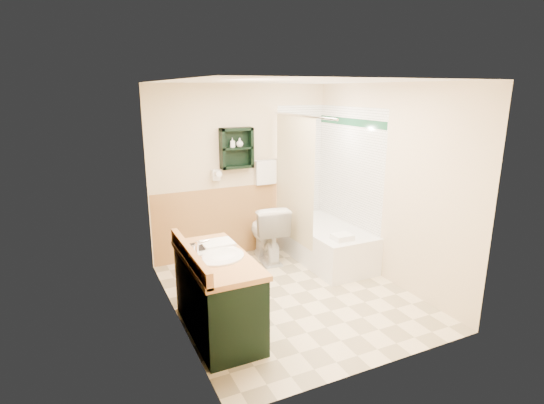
{
  "coord_description": "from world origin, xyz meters",
  "views": [
    {
      "loc": [
        -2.12,
        -3.98,
        2.32
      ],
      "look_at": [
        -0.14,
        0.2,
        1.09
      ],
      "focal_mm": 28.0,
      "sensor_mm": 36.0,
      "label": 1
    }
  ],
  "objects_px": {
    "hair_dryer": "(216,175)",
    "vanity": "(218,294)",
    "soap_bottle_a": "(232,145)",
    "vanity_book": "(191,238)",
    "bathtub": "(326,243)",
    "toilet": "(267,232)",
    "wall_shelf": "(237,148)",
    "soap_bottle_b": "(240,143)"
  },
  "relations": [
    {
      "from": "vanity",
      "to": "soap_bottle_a",
      "type": "bearing_deg",
      "value": 64.84
    },
    {
      "from": "hair_dryer",
      "to": "toilet",
      "type": "xyz_separation_m",
      "value": [
        0.61,
        -0.33,
        -0.8
      ]
    },
    {
      "from": "soap_bottle_a",
      "to": "bathtub",
      "type": "bearing_deg",
      "value": -32.45
    },
    {
      "from": "soap_bottle_a",
      "to": "vanity_book",
      "type": "bearing_deg",
      "value": -123.55
    },
    {
      "from": "vanity_book",
      "to": "toilet",
      "type": "bearing_deg",
      "value": 38.43
    },
    {
      "from": "wall_shelf",
      "to": "soap_bottle_a",
      "type": "xyz_separation_m",
      "value": [
        -0.06,
        -0.01,
        0.04
      ]
    },
    {
      "from": "vanity",
      "to": "toilet",
      "type": "xyz_separation_m",
      "value": [
        1.2,
        1.47,
        0.0
      ]
    },
    {
      "from": "bathtub",
      "to": "soap_bottle_b",
      "type": "bearing_deg",
      "value": 144.87
    },
    {
      "from": "toilet",
      "to": "vanity_book",
      "type": "relative_size",
      "value": 3.36
    },
    {
      "from": "wall_shelf",
      "to": "soap_bottle_b",
      "type": "bearing_deg",
      "value": -6.57
    },
    {
      "from": "wall_shelf",
      "to": "vanity_book",
      "type": "xyz_separation_m",
      "value": [
        -1.06,
        -1.51,
        -0.64
      ]
    },
    {
      "from": "bathtub",
      "to": "soap_bottle_a",
      "type": "relative_size",
      "value": 11.67
    },
    {
      "from": "wall_shelf",
      "to": "toilet",
      "type": "xyz_separation_m",
      "value": [
        0.31,
        -0.31,
        -1.15
      ]
    },
    {
      "from": "hair_dryer",
      "to": "vanity",
      "type": "height_order",
      "value": "hair_dryer"
    },
    {
      "from": "bathtub",
      "to": "vanity_book",
      "type": "bearing_deg",
      "value": -158.64
    },
    {
      "from": "hair_dryer",
      "to": "vanity_book",
      "type": "distance_m",
      "value": 1.74
    },
    {
      "from": "wall_shelf",
      "to": "hair_dryer",
      "type": "relative_size",
      "value": 2.29
    },
    {
      "from": "hair_dryer",
      "to": "vanity_book",
      "type": "xyz_separation_m",
      "value": [
        -0.76,
        -1.54,
        -0.29
      ]
    },
    {
      "from": "hair_dryer",
      "to": "soap_bottle_a",
      "type": "distance_m",
      "value": 0.46
    },
    {
      "from": "soap_bottle_a",
      "to": "wall_shelf",
      "type": "bearing_deg",
      "value": 4.67
    },
    {
      "from": "toilet",
      "to": "soap_bottle_b",
      "type": "height_order",
      "value": "soap_bottle_b"
    },
    {
      "from": "wall_shelf",
      "to": "bathtub",
      "type": "relative_size",
      "value": 0.37
    },
    {
      "from": "toilet",
      "to": "vanity_book",
      "type": "height_order",
      "value": "vanity_book"
    },
    {
      "from": "hair_dryer",
      "to": "soap_bottle_a",
      "type": "relative_size",
      "value": 1.87
    },
    {
      "from": "toilet",
      "to": "soap_bottle_b",
      "type": "distance_m",
      "value": 1.28
    },
    {
      "from": "hair_dryer",
      "to": "bathtub",
      "type": "bearing_deg",
      "value": -28.54
    },
    {
      "from": "bathtub",
      "to": "vanity_book",
      "type": "relative_size",
      "value": 6.21
    },
    {
      "from": "bathtub",
      "to": "vanity",
      "type": "bearing_deg",
      "value": -150.54
    },
    {
      "from": "wall_shelf",
      "to": "vanity",
      "type": "relative_size",
      "value": 0.44
    },
    {
      "from": "vanity",
      "to": "bathtub",
      "type": "relative_size",
      "value": 0.83
    },
    {
      "from": "hair_dryer",
      "to": "soap_bottle_b",
      "type": "height_order",
      "value": "soap_bottle_b"
    },
    {
      "from": "vanity_book",
      "to": "soap_bottle_b",
      "type": "xyz_separation_m",
      "value": [
        1.1,
        1.51,
        0.7
      ]
    },
    {
      "from": "hair_dryer",
      "to": "vanity",
      "type": "bearing_deg",
      "value": -108.24
    },
    {
      "from": "wall_shelf",
      "to": "soap_bottle_a",
      "type": "bearing_deg",
      "value": -175.33
    },
    {
      "from": "toilet",
      "to": "soap_bottle_a",
      "type": "height_order",
      "value": "soap_bottle_a"
    },
    {
      "from": "vanity_book",
      "to": "bathtub",
      "type": "bearing_deg",
      "value": 18.45
    },
    {
      "from": "hair_dryer",
      "to": "vanity_book",
      "type": "bearing_deg",
      "value": -116.33
    },
    {
      "from": "wall_shelf",
      "to": "soap_bottle_b",
      "type": "distance_m",
      "value": 0.08
    },
    {
      "from": "hair_dryer",
      "to": "bathtub",
      "type": "height_order",
      "value": "hair_dryer"
    },
    {
      "from": "wall_shelf",
      "to": "hair_dryer",
      "type": "height_order",
      "value": "wall_shelf"
    },
    {
      "from": "soap_bottle_a",
      "to": "vanity",
      "type": "bearing_deg",
      "value": -115.16
    },
    {
      "from": "wall_shelf",
      "to": "bathtub",
      "type": "xyz_separation_m",
      "value": [
        1.03,
        -0.7,
        -1.3
      ]
    }
  ]
}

